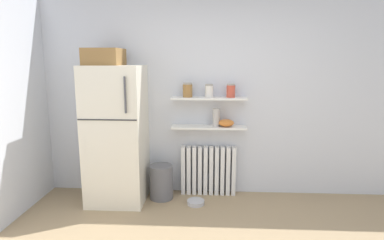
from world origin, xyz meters
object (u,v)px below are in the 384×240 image
(refrigerator, at_px, (116,131))
(storage_jar_0, at_px, (188,90))
(storage_jar_2, at_px, (231,91))
(pet_food_bowl, at_px, (196,202))
(trash_bin, at_px, (161,182))
(storage_jar_1, at_px, (209,91))
(vase, at_px, (216,117))
(radiator, at_px, (208,170))
(shelf_bowl, at_px, (226,123))

(refrigerator, distance_m, storage_jar_0, 1.02)
(storage_jar_2, relative_size, pet_food_bowl, 0.80)
(refrigerator, relative_size, pet_food_bowl, 8.81)
(trash_bin, bearing_deg, storage_jar_1, 13.50)
(vase, bearing_deg, storage_jar_1, 180.00)
(refrigerator, xyz_separation_m, storage_jar_2, (1.40, 0.21, 0.49))
(storage_jar_1, height_order, pet_food_bowl, storage_jar_1)
(storage_jar_0, xyz_separation_m, pet_food_bowl, (0.12, -0.30, -1.35))
(storage_jar_2, height_order, pet_food_bowl, storage_jar_2)
(storage_jar_0, bearing_deg, trash_bin, -156.47)
(storage_jar_0, height_order, pet_food_bowl, storage_jar_0)
(vase, bearing_deg, radiator, 161.90)
(vase, height_order, shelf_bowl, vase)
(vase, height_order, pet_food_bowl, vase)
(radiator, distance_m, storage_jar_2, 1.08)
(radiator, distance_m, trash_bin, 0.63)
(storage_jar_2, xyz_separation_m, vase, (-0.18, 0.00, -0.34))
(radiator, height_order, vase, vase)
(radiator, height_order, storage_jar_2, storage_jar_2)
(radiator, height_order, pet_food_bowl, radiator)
(storage_jar_0, distance_m, pet_food_bowl, 1.39)
(storage_jar_0, bearing_deg, radiator, 6.39)
(shelf_bowl, bearing_deg, vase, 180.00)
(storage_jar_1, bearing_deg, shelf_bowl, 0.00)
(storage_jar_1, height_order, shelf_bowl, storage_jar_1)
(storage_jar_2, relative_size, shelf_bowl, 0.85)
(radiator, xyz_separation_m, vase, (0.09, -0.03, 0.71))
(refrigerator, distance_m, storage_jar_1, 1.25)
(storage_jar_1, relative_size, pet_food_bowl, 0.77)
(radiator, distance_m, pet_food_bowl, 0.47)
(radiator, bearing_deg, refrigerator, -167.95)
(vase, bearing_deg, storage_jar_2, 0.00)
(pet_food_bowl, bearing_deg, refrigerator, 174.72)
(vase, bearing_deg, pet_food_bowl, -128.60)
(shelf_bowl, relative_size, trash_bin, 0.46)
(radiator, relative_size, vase, 3.11)
(shelf_bowl, bearing_deg, refrigerator, -171.09)
(storage_jar_0, relative_size, shelf_bowl, 0.90)
(storage_jar_1, xyz_separation_m, pet_food_bowl, (-0.15, -0.30, -1.34))
(shelf_bowl, distance_m, pet_food_bowl, 1.05)
(radiator, distance_m, vase, 0.72)
(storage_jar_2, distance_m, vase, 0.38)
(vase, distance_m, pet_food_bowl, 1.08)
(radiator, xyz_separation_m, shelf_bowl, (0.22, -0.03, 0.64))
(storage_jar_0, xyz_separation_m, storage_jar_1, (0.27, 0.00, -0.01))
(radiator, bearing_deg, storage_jar_1, -90.00)
(refrigerator, relative_size, radiator, 2.65)
(radiator, relative_size, pet_food_bowl, 3.32)
(storage_jar_2, bearing_deg, refrigerator, -171.40)
(pet_food_bowl, bearing_deg, trash_bin, 160.37)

